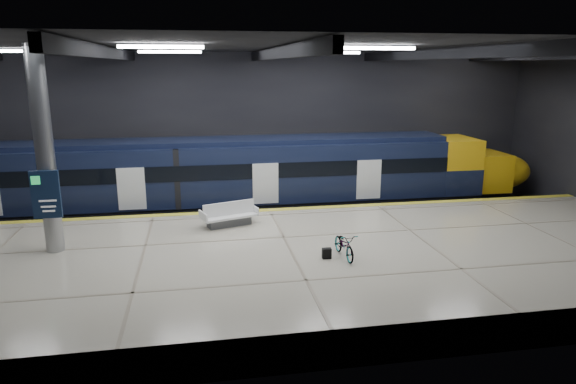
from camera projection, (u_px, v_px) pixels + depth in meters
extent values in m
plane|color=black|center=(280.00, 255.00, 20.33)|extent=(30.00, 30.00, 0.00)
cube|color=black|center=(255.00, 130.00, 27.01)|extent=(30.00, 0.10, 8.00)
cube|color=black|center=(335.00, 215.00, 11.72)|extent=(30.00, 0.10, 8.00)
cube|color=black|center=(279.00, 46.00, 18.41)|extent=(30.00, 16.00, 0.10)
cube|color=black|center=(105.00, 52.00, 17.45)|extent=(0.25, 16.00, 0.40)
cube|color=black|center=(279.00, 53.00, 18.47)|extent=(0.25, 16.00, 0.40)
cube|color=black|center=(434.00, 54.00, 19.49)|extent=(0.25, 16.00, 0.40)
cube|color=black|center=(575.00, 54.00, 20.50)|extent=(0.25, 16.00, 0.40)
cube|color=white|center=(161.00, 47.00, 15.84)|extent=(2.60, 0.18, 0.10)
cube|color=white|center=(377.00, 48.00, 17.03)|extent=(2.60, 0.18, 0.10)
cube|color=white|center=(565.00, 49.00, 18.22)|extent=(2.60, 0.18, 0.10)
cube|color=white|center=(170.00, 52.00, 21.58)|extent=(2.60, 0.18, 0.10)
cube|color=white|center=(331.00, 52.00, 22.77)|extent=(2.60, 0.18, 0.10)
cube|color=white|center=(476.00, 53.00, 23.96)|extent=(2.60, 0.18, 0.10)
cube|color=beige|center=(291.00, 266.00, 17.80)|extent=(30.00, 11.00, 1.10)
cube|color=yellow|center=(270.00, 210.00, 22.69)|extent=(30.00, 0.40, 0.01)
cube|color=gray|center=(264.00, 219.00, 24.87)|extent=(30.00, 0.08, 0.16)
cube|color=gray|center=(260.00, 211.00, 26.25)|extent=(30.00, 0.08, 0.16)
cube|color=black|center=(201.00, 209.00, 24.94)|extent=(24.00, 2.58, 0.80)
cube|color=black|center=(199.00, 173.00, 24.52)|extent=(24.00, 2.80, 2.75)
cube|color=black|center=(198.00, 142.00, 24.16)|extent=(24.00, 2.30, 0.24)
cube|color=black|center=(199.00, 173.00, 23.10)|extent=(24.00, 0.04, 0.70)
cube|color=white|center=(266.00, 184.00, 23.75)|extent=(1.20, 0.05, 1.90)
cube|color=#ECAF13|center=(452.00, 164.00, 26.72)|extent=(2.00, 2.80, 2.75)
ellipsoid|color=#ECAF13|center=(497.00, 171.00, 27.28)|extent=(3.60, 2.52, 1.90)
cube|color=black|center=(458.00, 161.00, 26.73)|extent=(1.60, 2.38, 0.80)
cube|color=#595B60|center=(229.00, 222.00, 20.45)|extent=(1.80, 1.05, 0.32)
cube|color=white|center=(229.00, 216.00, 20.39)|extent=(2.32, 1.55, 0.09)
cube|color=white|center=(229.00, 209.00, 20.31)|extent=(2.06, 0.76, 0.54)
cube|color=white|center=(203.00, 216.00, 19.86)|extent=(0.35, 0.89, 0.32)
cube|color=white|center=(254.00, 209.00, 20.85)|extent=(0.35, 0.89, 0.32)
imported|color=#99999E|center=(344.00, 245.00, 17.01)|extent=(0.71, 1.70, 0.87)
cube|color=black|center=(327.00, 253.00, 16.97)|extent=(0.30, 0.18, 0.35)
cylinder|color=#9EA0A5|center=(45.00, 152.00, 16.92)|extent=(0.60, 0.60, 6.90)
cube|color=#101F3B|center=(46.00, 194.00, 16.84)|extent=(0.90, 0.12, 1.60)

